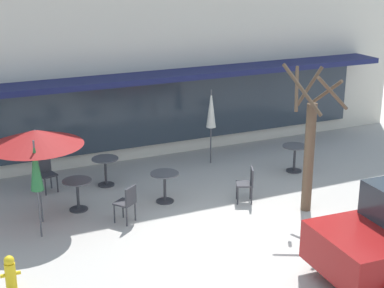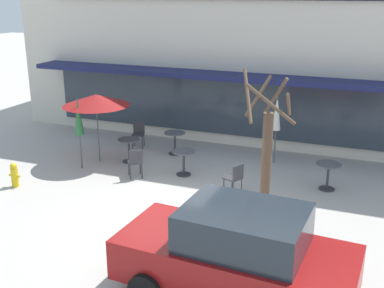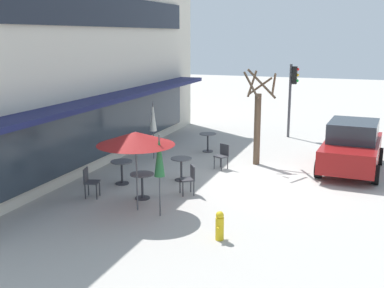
{
  "view_description": "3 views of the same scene",
  "coord_description": "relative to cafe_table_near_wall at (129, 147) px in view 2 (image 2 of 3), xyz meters",
  "views": [
    {
      "loc": [
        -5.81,
        -9.81,
        5.87
      ],
      "look_at": [
        0.18,
        3.17,
        1.23
      ],
      "focal_mm": 55.0,
      "sensor_mm": 36.0,
      "label": 1
    },
    {
      "loc": [
        4.38,
        -9.75,
        5.33
      ],
      "look_at": [
        -0.69,
        3.11,
        0.85
      ],
      "focal_mm": 45.0,
      "sensor_mm": 36.0,
      "label": 2
    },
    {
      "loc": [
        -14.97,
        -2.93,
        4.72
      ],
      "look_at": [
        -0.24,
        2.49,
        1.13
      ],
      "focal_mm": 45.0,
      "sensor_mm": 36.0,
      "label": 3
    }
  ],
  "objects": [
    {
      "name": "cafe_chair_0",
      "position": [
        3.92,
        -1.28,
        0.01
      ],
      "size": [
        0.53,
        0.53,
        0.89
      ],
      "color": "#333338",
      "rests_on": "ground"
    },
    {
      "name": "patio_umbrella_corner_open",
      "position": [
        -0.92,
        -0.3,
        1.51
      ],
      "size": [
        2.1,
        2.1,
        2.2
      ],
      "color": "#4C4C51",
      "rests_on": "ground"
    },
    {
      "name": "building_facade",
      "position": [
        2.86,
        6.88,
        3.32
      ],
      "size": [
        18.08,
        9.1,
        7.68
      ],
      "color": "beige",
      "rests_on": "ground"
    },
    {
      "name": "cafe_chair_2",
      "position": [
        0.85,
        -1.16,
        0.01
      ],
      "size": [
        0.56,
        0.56,
        0.89
      ],
      "color": "#333338",
      "rests_on": "ground"
    },
    {
      "name": "patio_umbrella_cream_folded",
      "position": [
        -1.09,
        -1.05,
        1.11
      ],
      "size": [
        0.28,
        0.28,
        2.2
      ],
      "color": "#4C4C51",
      "rests_on": "ground"
    },
    {
      "name": "ground_plane",
      "position": [
        2.86,
        -3.09,
        -0.52
      ],
      "size": [
        80.0,
        80.0,
        0.0
      ],
      "primitive_type": "plane",
      "color": "#ADA8A0"
    },
    {
      "name": "cafe_table_by_tree",
      "position": [
        2.07,
        -0.42,
        0.0
      ],
      "size": [
        0.7,
        0.7,
        0.76
      ],
      "color": "#333338",
      "rests_on": "ground"
    },
    {
      "name": "cafe_table_streetside",
      "position": [
        6.19,
        0.03,
        0.0
      ],
      "size": [
        0.7,
        0.7,
        0.76
      ],
      "color": "#333338",
      "rests_on": "ground"
    },
    {
      "name": "patio_umbrella_green_folded",
      "position": [
        4.36,
        1.64,
        1.11
      ],
      "size": [
        0.28,
        0.28,
        2.2
      ],
      "color": "#4C4C51",
      "rests_on": "ground"
    },
    {
      "name": "cafe_table_near_wall",
      "position": [
        0.0,
        0.0,
        0.0
      ],
      "size": [
        0.7,
        0.7,
        0.76
      ],
      "color": "#333338",
      "rests_on": "ground"
    },
    {
      "name": "fire_hydrant",
      "position": [
        -2.01,
        -2.99,
        -0.16
      ],
      "size": [
        0.36,
        0.2,
        0.71
      ],
      "color": "gold",
      "rests_on": "ground"
    },
    {
      "name": "cafe_chair_1",
      "position": [
        -0.44,
        1.5,
        0.01
      ],
      "size": [
        0.5,
        0.5,
        0.89
      ],
      "color": "#333338",
      "rests_on": "ground"
    },
    {
      "name": "parked_sedan",
      "position": [
        5.24,
        -5.61,
        0.36
      ],
      "size": [
        4.29,
        2.2,
        1.76
      ],
      "color": "maroon",
      "rests_on": "ground"
    },
    {
      "name": "cafe_table_mid_patio",
      "position": [
        1.06,
        1.24,
        0.0
      ],
      "size": [
        0.7,
        0.7,
        0.76
      ],
      "color": "#333338",
      "rests_on": "ground"
    },
    {
      "name": "street_tree",
      "position": [
        4.95,
        -2.3,
        1.13
      ],
      "size": [
        1.41,
        1.27,
        3.57
      ],
      "color": "brown",
      "rests_on": "ground"
    }
  ]
}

